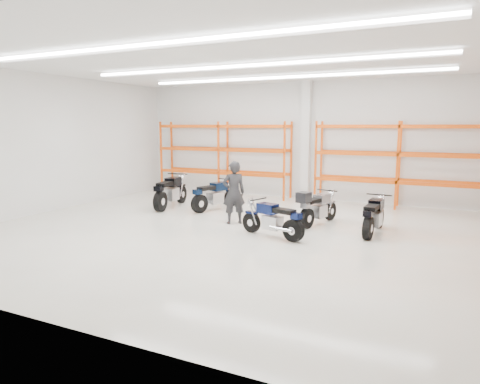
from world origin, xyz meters
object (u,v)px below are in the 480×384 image
at_px(motorcycle_main, 274,221).
at_px(motorcycle_back_a, 170,193).
at_px(motorcycle_back_b, 214,196).
at_px(standing_man, 234,193).
at_px(motorcycle_back_d, 374,217).
at_px(motorcycle_back_c, 316,208).
at_px(structural_column, 306,141).

bearing_deg(motorcycle_main, motorcycle_back_a, 154.96).
relative_size(motorcycle_back_b, standing_man, 1.10).
distance_m(motorcycle_back_a, motorcycle_back_b, 1.61).
relative_size(motorcycle_back_a, motorcycle_back_b, 1.14).
distance_m(motorcycle_main, motorcycle_back_a, 5.23).
relative_size(motorcycle_main, motorcycle_back_a, 0.81).
height_order(motorcycle_back_b, standing_man, standing_man).
bearing_deg(standing_man, motorcycle_back_a, -60.94).
height_order(motorcycle_main, motorcycle_back_d, motorcycle_back_d).
bearing_deg(motorcycle_back_c, structural_column, 110.99).
relative_size(motorcycle_back_c, structural_column, 0.45).
bearing_deg(motorcycle_main, standing_man, 149.25).
bearing_deg(structural_column, motorcycle_back_d, -54.21).
bearing_deg(standing_man, motorcycle_back_c, 161.07).
xyz_separation_m(motorcycle_back_a, motorcycle_back_c, (5.32, -0.42, -0.03)).
xyz_separation_m(motorcycle_back_a, standing_man, (3.10, -1.24, 0.38)).
bearing_deg(motorcycle_back_b, motorcycle_back_a, -170.20).
xyz_separation_m(motorcycle_back_c, standing_man, (-2.22, -0.82, 0.42)).
relative_size(motorcycle_back_b, motorcycle_back_c, 1.01).
xyz_separation_m(motorcycle_back_d, standing_man, (-3.87, -0.46, 0.45)).
distance_m(motorcycle_back_b, standing_man, 2.18).
bearing_deg(structural_column, motorcycle_back_c, -69.01).
distance_m(motorcycle_back_b, structural_column, 4.42).
relative_size(motorcycle_back_a, standing_man, 1.26).
bearing_deg(motorcycle_back_d, motorcycle_main, -147.37).
bearing_deg(motorcycle_back_c, motorcycle_back_a, 175.48).
distance_m(motorcycle_back_b, motorcycle_back_d, 5.49).
bearing_deg(motorcycle_back_a, standing_man, -21.79).
bearing_deg(motorcycle_back_d, motorcycle_back_a, 173.63).
bearing_deg(motorcycle_back_c, motorcycle_main, -108.23).
height_order(motorcycle_main, standing_man, standing_man).
distance_m(motorcycle_back_d, standing_man, 3.92).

